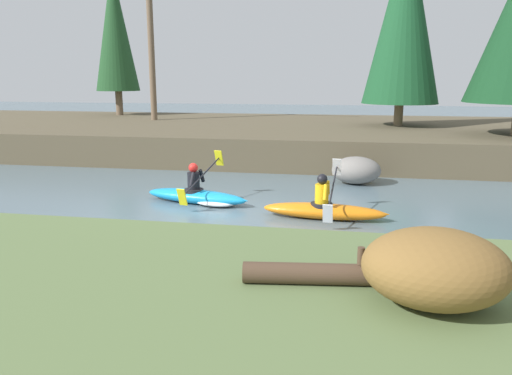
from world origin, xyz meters
name	(u,v)px	position (x,y,z in m)	size (l,w,h in m)	color
ground_plane	(201,213)	(0.00, 0.00, 0.00)	(90.00, 90.00, 0.00)	slate
riverbank_near	(39,328)	(0.00, -6.20, 0.40)	(44.00, 5.62, 0.81)	#5B7042
riverbank_far	(270,136)	(0.00, 10.57, 0.54)	(44.00, 11.20, 1.09)	brown
conifer_tree_far_left	(115,29)	(-8.53, 14.09, 5.41)	(2.22, 2.22, 7.44)	brown
conifer_tree_left	(405,15)	(5.30, 10.53, 5.41)	(3.03, 3.03, 7.74)	#7A664C
bare_tree_upstream	(152,42)	(-5.55, 11.53, 4.59)	(4.08, 4.03, 7.44)	brown
shrub_clump_second	(435,268)	(4.15, -5.73, 1.20)	(1.46, 1.22, 0.79)	brown
kayaker_lead	(325,209)	(2.82, 0.04, 0.22)	(2.79, 2.07, 1.20)	orange
kayaker_middle	(200,196)	(-0.27, 0.84, 0.20)	(2.79, 2.06, 1.20)	#1993D6
boulder_midstream	(356,170)	(3.56, 3.90, 0.40)	(1.42, 1.11, 0.80)	gray
driftwood_log	(342,274)	(3.23, -5.39, 0.93)	(2.22, 0.50, 0.44)	#4C3828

